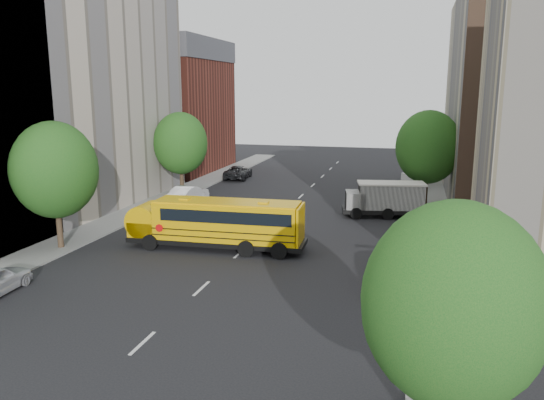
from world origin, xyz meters
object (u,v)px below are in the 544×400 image
at_px(street_tree_1, 55,170).
at_px(parked_car_2, 238,172).
at_px(street_tree_3, 454,305).
at_px(parked_car_1, 188,194).
at_px(parked_car_3, 401,276).
at_px(street_tree_4, 428,147).
at_px(parked_car_5, 409,181).
at_px(street_tree_2, 181,143).
at_px(school_bus, 215,221).
at_px(parked_car_4, 397,201).
at_px(safari_truck, 385,199).
at_px(street_tree_5, 425,139).

bearing_deg(street_tree_1, parked_car_2, 85.51).
bearing_deg(street_tree_3, parked_car_2, 115.24).
height_order(street_tree_1, parked_car_2, street_tree_1).
xyz_separation_m(parked_car_1, parked_car_2, (0.00, 13.59, -0.07)).
bearing_deg(street_tree_1, parked_car_1, 81.32).
xyz_separation_m(street_tree_1, parked_car_3, (20.60, -1.85, -4.15)).
distance_m(street_tree_1, street_tree_4, 28.43).
bearing_deg(parked_car_5, street_tree_2, -157.36).
xyz_separation_m(school_bus, parked_car_4, (10.58, 14.27, -1.09)).
bearing_deg(parked_car_3, safari_truck, 97.47).
distance_m(street_tree_2, street_tree_4, 22.00).
xyz_separation_m(street_tree_5, parked_car_3, (-1.40, -31.85, -3.91)).
bearing_deg(street_tree_2, parked_car_5, 22.30).
bearing_deg(safari_truck, street_tree_3, -94.25).
xyz_separation_m(safari_truck, parked_car_2, (-16.72, 14.14, -0.71)).
bearing_deg(street_tree_5, parked_car_2, -174.26).
bearing_deg(parked_car_5, parked_car_1, -146.48).
distance_m(parked_car_1, parked_car_2, 13.59).
distance_m(street_tree_2, street_tree_5, 25.06).
bearing_deg(parked_car_4, street_tree_3, -91.79).
bearing_deg(parked_car_2, street_tree_4, 147.83).
bearing_deg(parked_car_4, street_tree_5, 74.62).
bearing_deg(street_tree_3, parked_car_5, 91.98).
bearing_deg(street_tree_5, parked_car_3, -92.52).
distance_m(street_tree_5, school_bus, 30.38).
height_order(street_tree_5, safari_truck, street_tree_5).
relative_size(street_tree_3, street_tree_5, 0.95).
bearing_deg(parked_car_2, street_tree_2, 72.25).
relative_size(safari_truck, parked_car_4, 1.73).
bearing_deg(parked_car_5, parked_car_4, -94.43).
distance_m(street_tree_4, parked_car_5, 9.59).
bearing_deg(street_tree_3, safari_truck, 96.30).
relative_size(school_bus, parked_car_5, 2.45).
xyz_separation_m(street_tree_1, parked_car_2, (2.20, 28.01, -4.23)).
height_order(parked_car_4, parked_car_5, parked_car_5).
height_order(street_tree_2, parked_car_3, street_tree_2).
xyz_separation_m(parked_car_2, parked_car_4, (17.60, -11.14, -0.07)).
xyz_separation_m(street_tree_3, parked_car_4, (-2.20, 30.86, -3.80)).
bearing_deg(parked_car_1, parked_car_2, -85.46).
height_order(street_tree_5, parked_car_2, street_tree_5).
relative_size(street_tree_4, street_tree_5, 1.08).
distance_m(parked_car_1, parked_car_4, 17.77).
height_order(street_tree_2, safari_truck, street_tree_2).
relative_size(street_tree_2, safari_truck, 1.16).
relative_size(school_bus, parked_car_1, 2.32).
relative_size(street_tree_5, parked_car_1, 1.56).
relative_size(parked_car_1, parked_car_4, 1.26).
xyz_separation_m(street_tree_2, parked_car_5, (20.60, 8.45, -4.07)).
bearing_deg(parked_car_1, parked_car_5, -142.28).
distance_m(street_tree_3, parked_car_4, 31.18).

